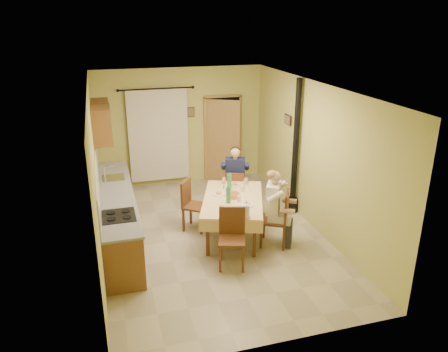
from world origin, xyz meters
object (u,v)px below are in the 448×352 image
object	(u,v)px
chair_right	(275,230)
man_right	(275,200)
stove_flue	(295,166)
man_far	(235,173)
chair_left	(195,215)
chair_near	(232,250)
dining_table	(233,217)
chair_far	(235,199)

from	to	relation	value
chair_right	man_right	world-z (taller)	man_right
man_right	stove_flue	size ratio (longest dim) A/B	0.50
chair_right	man_far	world-z (taller)	man_far
chair_left	chair_near	bearing A→B (deg)	45.76
dining_table	chair_far	xyz separation A→B (m)	(0.35, 0.98, -0.09)
man_far	stove_flue	bearing A→B (deg)	3.20
dining_table	chair_near	xyz separation A→B (m)	(-0.33, -1.02, -0.09)
dining_table	man_right	world-z (taller)	man_right
dining_table	chair_left	distance (m)	0.78
chair_left	man_far	bearing A→B (deg)	153.03
man_far	man_right	xyz separation A→B (m)	(0.26, -1.52, 0.00)
chair_near	man_far	distance (m)	2.20
chair_right	chair_left	distance (m)	1.60
man_far	chair_right	bearing A→B (deg)	-61.36
chair_far	man_far	xyz separation A→B (m)	(0.00, 0.01, 0.59)
chair_left	man_right	world-z (taller)	man_right
stove_flue	dining_table	bearing A→B (deg)	-156.48
dining_table	man_right	bearing A→B (deg)	-21.83
dining_table	man_far	size ratio (longest dim) A/B	1.47
dining_table	chair_right	xyz separation A→B (m)	(0.62, -0.54, -0.09)
chair_far	stove_flue	world-z (taller)	stove_flue
chair_far	chair_near	distance (m)	2.11
chair_near	chair_left	bearing A→B (deg)	-61.30
dining_table	chair_left	world-z (taller)	chair_left
chair_far	man_right	world-z (taller)	man_right
chair_left	stove_flue	xyz separation A→B (m)	(2.15, 0.20, 0.73)
chair_far	man_far	size ratio (longest dim) A/B	0.67
chair_right	man_far	bearing A→B (deg)	38.64
chair_near	stove_flue	world-z (taller)	stove_flue
chair_right	stove_flue	distance (m)	1.68
man_far	man_right	distance (m)	1.54
chair_near	chair_far	bearing A→B (deg)	-91.31
dining_table	man_right	distance (m)	0.95
dining_table	man_far	world-z (taller)	man_far
dining_table	chair_left	bearing A→B (deg)	162.77
chair_right	chair_far	bearing A→B (deg)	38.85
chair_right	stove_flue	xyz separation A→B (m)	(0.90, 1.21, 0.73)
chair_left	man_right	distance (m)	1.69
chair_left	man_right	xyz separation A→B (m)	(1.23, -0.99, 0.59)
chair_right	chair_left	xyz separation A→B (m)	(-1.25, 1.00, -0.00)
man_right	dining_table	bearing A→B (deg)	77.46
chair_left	stove_flue	bearing A→B (deg)	130.02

